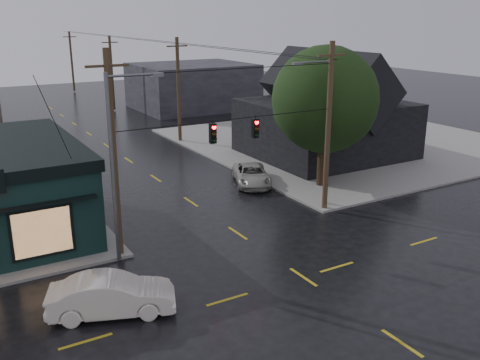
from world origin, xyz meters
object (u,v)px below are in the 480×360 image
utility_pole_ne (324,210)px  sedan_cream (112,295)px  utility_pole_nw (121,256)px  suv_silver (252,175)px  corner_tree (325,100)px

utility_pole_ne → sedan_cream: size_ratio=2.03×
utility_pole_ne → sedan_cream: 15.90m
utility_pole_nw → suv_silver: 13.69m
corner_tree → sedan_cream: size_ratio=1.91×
utility_pole_ne → utility_pole_nw: bearing=180.0°
corner_tree → sedan_cream: corner_tree is taller
corner_tree → utility_pole_nw: (-15.81, -3.80, -6.10)m
suv_silver → sedan_cream: bearing=-116.4°
corner_tree → utility_pole_nw: bearing=-166.5°
utility_pole_nw → utility_pole_ne: 13.00m
utility_pole_nw → utility_pole_ne: size_ratio=1.00×
corner_tree → sedan_cream: bearing=-153.4°
utility_pole_nw → sedan_cream: bearing=-111.5°
corner_tree → utility_pole_ne: 7.72m
corner_tree → utility_pole_nw: corner_tree is taller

